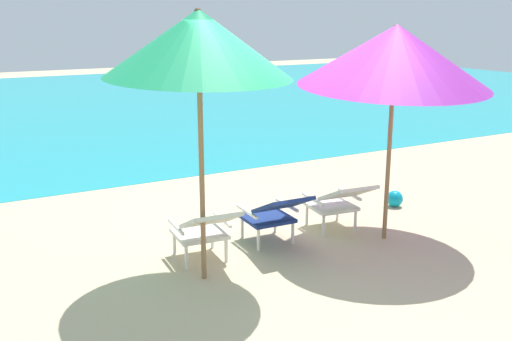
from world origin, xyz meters
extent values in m
plane|color=#CCB78E|center=(0.00, 4.00, 0.00)|extent=(40.00, 40.00, 0.00)
cube|color=teal|center=(0.00, 12.23, 0.00)|extent=(40.00, 18.00, 0.01)
cube|color=silver|center=(-0.94, 0.13, 0.28)|extent=(0.55, 0.54, 0.04)
cube|color=silver|center=(-0.97, -0.23, 0.55)|extent=(0.56, 0.55, 0.27)
cylinder|color=white|center=(-1.15, 0.36, 0.13)|extent=(0.04, 0.04, 0.26)
cylinder|color=white|center=(-0.71, 0.33, 0.13)|extent=(0.04, 0.04, 0.26)
cylinder|color=white|center=(-1.18, -0.06, 0.13)|extent=(0.04, 0.04, 0.26)
cylinder|color=white|center=(-0.74, -0.09, 0.13)|extent=(0.04, 0.04, 0.26)
cube|color=white|center=(-1.20, 0.15, 0.40)|extent=(0.07, 0.50, 0.03)
cube|color=white|center=(-0.68, 0.11, 0.40)|extent=(0.07, 0.50, 0.03)
cube|color=navy|center=(-0.06, 0.21, 0.28)|extent=(0.54, 0.52, 0.04)
cube|color=navy|center=(-0.08, -0.15, 0.55)|extent=(0.54, 0.53, 0.27)
cylinder|color=white|center=(-0.28, 0.43, 0.13)|extent=(0.04, 0.04, 0.26)
cylinder|color=white|center=(0.16, 0.41, 0.13)|extent=(0.04, 0.04, 0.26)
cylinder|color=white|center=(-0.29, 0.01, 0.13)|extent=(0.04, 0.04, 0.26)
cylinder|color=white|center=(0.15, -0.01, 0.13)|extent=(0.04, 0.04, 0.26)
cube|color=white|center=(-0.32, 0.22, 0.40)|extent=(0.05, 0.50, 0.03)
cube|color=white|center=(0.20, 0.20, 0.40)|extent=(0.05, 0.50, 0.03)
cube|color=silver|center=(0.84, 0.22, 0.28)|extent=(0.57, 0.55, 0.04)
cube|color=silver|center=(0.81, -0.15, 0.55)|extent=(0.57, 0.56, 0.27)
cylinder|color=white|center=(0.64, 0.45, 0.13)|extent=(0.04, 0.04, 0.26)
cylinder|color=white|center=(1.08, 0.40, 0.13)|extent=(0.04, 0.04, 0.26)
cylinder|color=white|center=(0.60, 0.03, 0.13)|extent=(0.04, 0.04, 0.26)
cylinder|color=white|center=(1.04, -0.01, 0.13)|extent=(0.04, 0.04, 0.26)
cube|color=white|center=(0.58, 0.24, 0.40)|extent=(0.08, 0.50, 0.03)
cube|color=white|center=(1.10, 0.19, 0.40)|extent=(0.08, 0.50, 0.03)
cylinder|color=olive|center=(-1.11, -0.35, 1.01)|extent=(0.05, 0.05, 2.02)
cone|color=#1E9E60|center=(-1.11, -0.35, 2.29)|extent=(2.08, 2.09, 0.67)
sphere|color=#4C3823|center=(-1.11, -0.35, 2.57)|extent=(0.07, 0.07, 0.07)
cylinder|color=olive|center=(1.19, -0.37, 0.91)|extent=(0.05, 0.05, 1.81)
cone|color=purple|center=(1.19, -0.37, 2.11)|extent=(2.57, 2.60, 0.80)
sphere|color=#4C3823|center=(1.19, -0.37, 2.41)|extent=(0.07, 0.07, 0.07)
sphere|color=#0A93AD|center=(2.10, 0.47, 0.11)|extent=(0.22, 0.22, 0.22)
camera|label=1|loc=(-3.26, -5.33, 2.54)|focal=41.27mm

